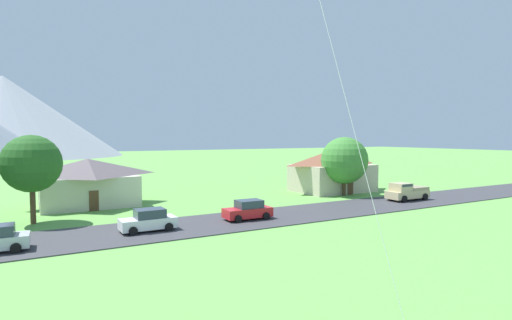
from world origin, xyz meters
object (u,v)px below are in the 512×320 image
(pickup_truck_sand_west_side, at_px, (407,192))
(parked_car_red_mid_west, at_px, (248,210))
(parked_car_white_west_end, at_px, (149,221))
(house_left_center, at_px, (88,181))
(tree_near_left, at_px, (32,164))
(tree_center, at_px, (344,160))
(house_leftmost, at_px, (332,170))

(pickup_truck_sand_west_side, bearing_deg, parked_car_red_mid_west, -178.51)
(parked_car_white_west_end, bearing_deg, house_left_center, 98.77)
(tree_near_left, xyz_separation_m, parked_car_red_mid_west, (16.42, -7.55, -4.18))
(parked_car_white_west_end, bearing_deg, pickup_truck_sand_west_side, 1.26)
(house_left_center, height_order, tree_center, tree_center)
(pickup_truck_sand_west_side, bearing_deg, house_leftmost, 101.26)
(tree_near_left, relative_size, tree_center, 1.03)
(house_leftmost, relative_size, tree_near_left, 1.41)
(parked_car_white_west_end, height_order, pickup_truck_sand_west_side, pickup_truck_sand_west_side)
(tree_near_left, bearing_deg, tree_center, -0.75)
(house_leftmost, distance_m, tree_near_left, 35.34)
(house_left_center, relative_size, tree_center, 1.40)
(house_left_center, xyz_separation_m, tree_near_left, (-5.32, -7.51, 2.48))
(house_leftmost, bearing_deg, pickup_truck_sand_west_side, -78.74)
(parked_car_white_west_end, height_order, parked_car_red_mid_west, same)
(house_leftmost, distance_m, pickup_truck_sand_west_side, 10.83)
(parked_car_white_west_end, distance_m, parked_car_red_mid_west, 8.75)
(house_left_center, xyz_separation_m, parked_car_white_west_end, (2.34, -15.17, -1.70))
(house_left_center, relative_size, parked_car_white_west_end, 2.40)
(parked_car_white_west_end, relative_size, pickup_truck_sand_west_side, 0.81)
(house_leftmost, height_order, parked_car_white_west_end, house_leftmost)
(tree_near_left, height_order, tree_center, tree_near_left)
(tree_near_left, height_order, parked_car_red_mid_west, tree_near_left)
(parked_car_white_west_end, xyz_separation_m, pickup_truck_sand_west_side, (29.52, 0.65, 0.19))
(parked_car_red_mid_west, bearing_deg, house_leftmost, 30.51)
(house_leftmost, distance_m, tree_center, 4.40)
(house_left_center, bearing_deg, tree_near_left, -125.34)
(house_leftmost, height_order, tree_center, tree_center)
(tree_near_left, bearing_deg, house_leftmost, 5.63)
(tree_near_left, xyz_separation_m, tree_center, (33.72, -0.44, -0.68))
(house_leftmost, relative_size, parked_car_white_west_end, 2.49)
(house_left_center, distance_m, parked_car_red_mid_west, 18.78)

